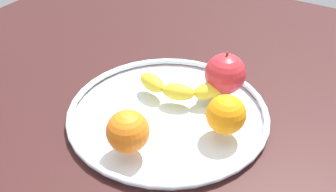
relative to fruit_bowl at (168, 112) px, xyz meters
The scene contains 6 objects.
ground_plane 2.92cm from the fruit_bowl, ahead, with size 140.18×140.18×4.00cm, color #351817.
fruit_bowl is the anchor object (origin of this frame).
banana 5.80cm from the fruit_bowl, 90.59° to the left, with size 18.04×9.89×3.35cm.
apple 13.71cm from the fruit_bowl, 59.31° to the left, with size 8.24×8.24×9.04cm.
orange_back_right 13.40cm from the fruit_bowl, 88.80° to the right, with size 7.26×7.26×7.26cm, color orange.
orange_front_right 12.61cm from the fruit_bowl, ahead, with size 7.06×7.06×7.06cm, color orange.
Camera 1 is at (31.00, -50.56, 47.88)cm, focal length 42.01 mm.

